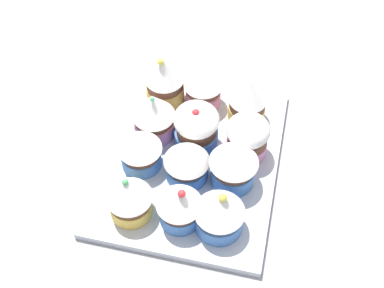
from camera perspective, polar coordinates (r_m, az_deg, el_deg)
name	(u,v)px	position (r cm, az deg, el deg)	size (l,w,h in cm)	color
ground_plane	(192,168)	(74.25, 0.00, -2.68)	(180.00, 180.00, 3.00)	#9E9EA3
baking_tray	(192,159)	(72.53, 0.00, -1.73)	(30.41, 23.92, 1.20)	silver
cupcake_0	(165,80)	(76.27, -3.09, 7.19)	(5.82, 5.82, 8.47)	#EFC651
cupcake_1	(154,114)	(72.05, -4.29, 3.32)	(6.10, 6.10, 7.89)	pink
cupcake_2	(140,149)	(68.94, -5.83, -0.56)	(6.04, 6.04, 6.55)	#477AC6
cupcake_3	(129,197)	(64.62, -7.03, -5.85)	(5.98, 5.98, 7.24)	#EFC651
cupcake_4	(203,85)	(75.60, 1.28, 6.63)	(5.87, 5.87, 7.55)	pink
cupcake_5	(198,127)	(70.76, 0.71, 1.95)	(6.34, 6.34, 7.49)	#477AC6
cupcake_6	(186,159)	(67.14, -0.69, -1.65)	(6.18, 6.18, 7.37)	#477AC6
cupcake_7	(179,204)	(63.56, -1.42, -6.75)	(5.86, 5.86, 7.22)	#477AC6
cupcake_8	(248,100)	(74.31, 6.23, 4.88)	(5.53, 5.53, 7.33)	#EFC651
cupcake_9	(247,137)	(70.29, 6.19, 0.82)	(6.00, 6.00, 6.73)	pink
cupcake_10	(234,164)	(66.85, 4.68, -2.20)	(6.55, 6.55, 7.33)	#477AC6
cupcake_11	(220,211)	(63.15, 3.11, -7.53)	(6.41, 6.41, 7.41)	#477AC6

